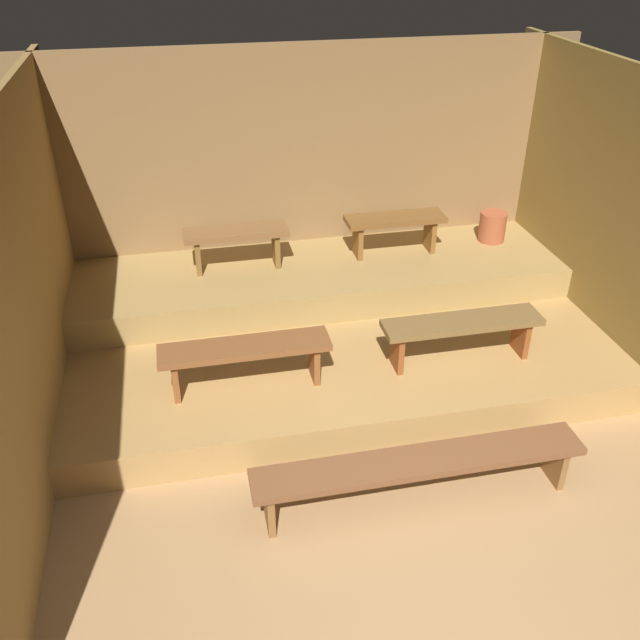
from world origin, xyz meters
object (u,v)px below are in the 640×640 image
bench_lower_left (245,353)px  pail_middle (492,227)px  bench_middle_right (395,225)px  bench_floor_center (420,465)px  bench_lower_right (462,328)px  bench_middle_left (236,239)px

bench_lower_left → pail_middle: (2.83, 1.65, 0.14)m
bench_middle_right → pail_middle: size_ratio=3.22×
bench_floor_center → bench_lower_left: size_ratio=1.73×
pail_middle → bench_floor_center: bearing=-121.7°
bench_lower_left → bench_middle_right: (1.72, 1.57, 0.29)m
bench_lower_left → bench_lower_right: size_ratio=1.00×
bench_floor_center → bench_middle_left: (-0.94, 2.80, 0.57)m
bench_lower_right → bench_floor_center: bearing=-122.4°
bench_middle_left → bench_floor_center: bearing=-71.4°
pail_middle → bench_middle_right: bearing=-176.1°
bench_lower_left → bench_lower_right: bearing=0.0°
bench_lower_left → bench_lower_right: (1.84, 0.00, 0.00)m
bench_lower_right → pail_middle: (1.00, 1.65, 0.14)m
bench_lower_right → bench_middle_left: (-1.72, 1.57, 0.29)m
bench_lower_right → pail_middle: pail_middle is taller
bench_lower_right → bench_middle_right: bench_middle_right is taller
bench_floor_center → bench_lower_left: (-1.06, 1.23, 0.28)m
bench_lower_left → bench_middle_left: bench_middle_left is taller
bench_lower_right → bench_middle_left: 2.35m
bench_lower_right → bench_middle_left: bearing=137.6°
bench_floor_center → bench_middle_left: size_ratio=2.35×
bench_middle_right → pail_middle: 1.13m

